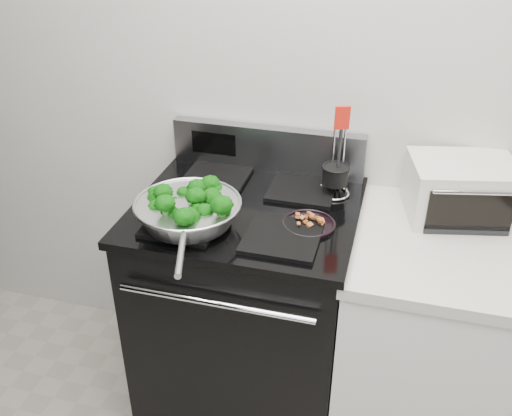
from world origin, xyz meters
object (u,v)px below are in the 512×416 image
(gas_range, at_px, (247,307))
(utensil_holder, at_px, (335,179))
(bacon_plate, at_px, (309,222))
(skillet, at_px, (188,211))
(toaster_oven, at_px, (460,189))

(gas_range, distance_m, utensil_holder, 0.62)
(bacon_plate, bearing_deg, gas_range, 163.00)
(gas_range, height_order, bacon_plate, gas_range)
(skillet, xyz_separation_m, toaster_oven, (0.87, 0.36, 0.02))
(skillet, bearing_deg, toaster_oven, 5.34)
(gas_range, relative_size, bacon_plate, 6.32)
(bacon_plate, bearing_deg, skillet, -165.42)
(utensil_holder, relative_size, toaster_oven, 0.86)
(gas_range, bearing_deg, utensil_holder, 29.93)
(bacon_plate, xyz_separation_m, utensil_holder, (0.05, 0.24, 0.05))
(gas_range, relative_size, toaster_oven, 2.82)
(gas_range, relative_size, skillet, 2.03)
(skillet, bearing_deg, bacon_plate, -2.64)
(utensil_holder, distance_m, toaster_oven, 0.43)
(utensil_holder, bearing_deg, gas_range, -168.15)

